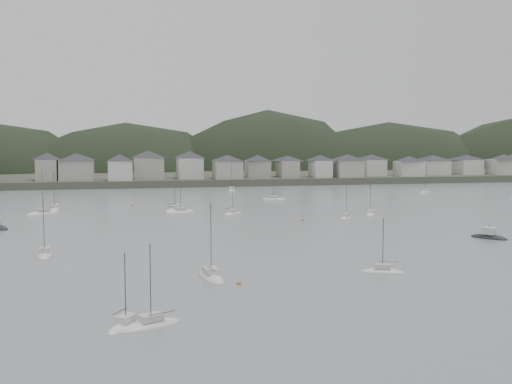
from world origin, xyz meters
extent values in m
plane|color=slate|center=(0.00, 0.00, 0.00)|extent=(900.00, 900.00, 0.00)
cube|color=#383D2D|center=(0.00, 295.00, 1.50)|extent=(900.00, 250.00, 3.00)
ellipsoid|color=black|center=(-32.30, 272.87, -9.97)|extent=(132.08, 90.41, 79.74)
ellipsoid|color=black|center=(50.65, 272.93, -12.68)|extent=(133.88, 88.37, 101.41)
ellipsoid|color=black|center=(125.95, 267.91, -10.32)|extent=(165.81, 81.78, 82.55)
cube|color=gray|center=(-65.00, 181.96, 7.29)|extent=(8.34, 12.91, 8.59)
pyramid|color=#2B2B30|center=(-65.00, 181.96, 13.09)|extent=(15.78, 15.78, 3.01)
cube|color=gray|center=(-53.32, 181.32, 7.18)|extent=(13.68, 13.35, 8.36)
pyramid|color=#2B2B30|center=(-53.32, 181.32, 12.82)|extent=(20.07, 20.07, 2.93)
cube|color=#B8B5AD|center=(-35.57, 176.02, 7.04)|extent=(9.78, 10.20, 8.08)
pyramid|color=#2B2B30|center=(-35.57, 176.02, 12.49)|extent=(14.83, 14.83, 2.83)
cube|color=gray|center=(-23.51, 185.65, 7.55)|extent=(12.59, 13.33, 9.09)
pyramid|color=#2B2B30|center=(-23.51, 185.65, 13.68)|extent=(19.24, 19.24, 3.18)
cube|color=#B8B5AD|center=(-5.75, 184.10, 7.43)|extent=(10.74, 12.17, 8.87)
pyramid|color=#2B2B30|center=(-5.75, 184.10, 13.42)|extent=(17.01, 17.01, 3.10)
cube|color=gray|center=(9.92, 177.53, 6.85)|extent=(11.63, 12.09, 7.69)
pyramid|color=#2B2B30|center=(9.92, 177.53, 12.04)|extent=(17.61, 17.61, 2.69)
cube|color=gray|center=(25.25, 186.19, 6.72)|extent=(10.37, 9.35, 7.44)
pyramid|color=#2B2B30|center=(25.25, 186.19, 11.74)|extent=(14.65, 14.65, 2.60)
cube|color=gray|center=(38.63, 183.79, 6.61)|extent=(8.24, 12.20, 7.22)
pyramid|color=#2B2B30|center=(38.63, 183.79, 11.48)|extent=(15.17, 15.17, 2.53)
cube|color=#B8B5AD|center=(52.50, 178.55, 6.73)|extent=(8.06, 10.91, 7.46)
pyramid|color=#2B2B30|center=(52.50, 178.55, 11.77)|extent=(14.08, 14.08, 2.61)
cube|color=gray|center=(64.81, 177.06, 6.83)|extent=(11.73, 11.78, 7.66)
pyramid|color=#2B2B30|center=(64.81, 177.06, 12.00)|extent=(17.46, 17.46, 2.68)
cube|color=#B8B5AD|center=(80.64, 186.91, 6.67)|extent=(10.19, 13.02, 7.33)
pyramid|color=#2B2B30|center=(80.64, 186.91, 11.62)|extent=(17.23, 17.23, 2.57)
cube|color=#B8B5AD|center=(95.55, 178.06, 6.44)|extent=(11.70, 9.81, 6.88)
pyramid|color=#2B2B30|center=(95.55, 178.06, 11.08)|extent=(15.97, 15.97, 2.41)
cube|color=#B8B5AD|center=(112.40, 186.91, 6.50)|extent=(12.83, 12.48, 7.00)
pyramid|color=#2B2B30|center=(112.40, 186.91, 11.22)|extent=(18.79, 18.79, 2.45)
cube|color=#B8B5AD|center=(130.73, 187.42, 6.48)|extent=(11.07, 13.50, 6.97)
pyramid|color=#2B2B30|center=(130.73, 187.42, 11.19)|extent=(18.25, 18.25, 2.44)
cube|color=#B8B5AD|center=(146.02, 179.72, 6.67)|extent=(13.75, 9.12, 7.34)
pyramid|color=#2B2B30|center=(146.02, 179.72, 11.62)|extent=(16.97, 16.97, 2.57)
ellipsoid|color=silver|center=(-48.51, 24.87, 0.05)|extent=(2.97, 8.04, 1.58)
cube|color=beige|center=(-48.51, 24.87, 1.14)|extent=(1.89, 2.86, 0.70)
cylinder|color=#3F3F42|center=(-48.51, 24.87, 5.15)|extent=(0.12, 0.12, 9.89)
cylinder|color=#3F3F42|center=(-48.59, 23.44, 1.69)|extent=(0.30, 3.56, 0.10)
ellipsoid|color=silver|center=(-19.49, 82.65, 0.05)|extent=(9.03, 5.32, 1.72)
cube|color=beige|center=(-19.49, 82.65, 1.21)|extent=(3.45, 2.74, 0.70)
cylinder|color=#3F3F42|center=(-19.49, 82.65, 5.57)|extent=(0.12, 0.12, 10.75)
cylinder|color=#3F3F42|center=(-20.96, 83.14, 1.76)|extent=(3.70, 1.31, 0.10)
ellipsoid|color=silver|center=(-54.04, 97.28, 0.05)|extent=(3.28, 8.86, 1.74)
cube|color=beige|center=(-54.04, 97.28, 1.22)|extent=(2.09, 3.16, 0.70)
cylinder|color=#3F3F42|center=(-54.04, 97.28, 5.65)|extent=(0.12, 0.12, 10.90)
cylinder|color=#3F3F42|center=(-54.13, 95.71, 1.77)|extent=(0.32, 3.92, 0.10)
ellipsoid|color=silver|center=(14.28, 112.07, 0.05)|extent=(8.33, 5.13, 1.59)
cube|color=beige|center=(14.28, 112.07, 1.14)|extent=(3.21, 2.60, 0.70)
cylinder|color=#3F3F42|center=(14.28, 112.07, 5.16)|extent=(0.12, 0.12, 9.93)
cylinder|color=#3F3F42|center=(15.62, 112.57, 1.69)|extent=(3.39, 1.33, 0.10)
ellipsoid|color=silver|center=(-35.14, -19.56, 0.05)|extent=(5.16, 6.43, 1.27)
cube|color=beige|center=(-35.14, -19.56, 0.98)|extent=(2.38, 2.62, 0.70)
cylinder|color=#3F3F42|center=(-35.14, -19.56, 4.17)|extent=(0.12, 0.12, 7.94)
cylinder|color=#3F3F42|center=(-35.76, -18.60, 1.53)|extent=(1.64, 2.45, 0.10)
ellipsoid|color=silver|center=(-22.83, 1.58, 0.05)|extent=(3.91, 8.95, 1.73)
cube|color=beige|center=(-22.83, 1.58, 1.22)|extent=(2.29, 3.26, 0.70)
cylinder|color=#3F3F42|center=(-22.83, 1.58, 5.61)|extent=(0.12, 0.12, 10.82)
cylinder|color=#3F3F42|center=(-23.04, 0.03, 1.77)|extent=(0.62, 3.87, 0.10)
ellipsoid|color=silver|center=(-32.49, -20.00, 0.05)|extent=(7.37, 5.03, 1.41)
cube|color=beige|center=(-32.49, -20.00, 1.06)|extent=(2.90, 2.45, 0.70)
cylinder|color=#3F3F42|center=(-32.49, -20.00, 4.62)|extent=(0.12, 0.12, 8.84)
cylinder|color=#3F3F42|center=(-31.34, -20.54, 1.61)|extent=(2.93, 1.43, 0.10)
ellipsoid|color=silver|center=(3.02, -0.29, 0.05)|extent=(6.86, 4.22, 1.31)
cube|color=beige|center=(3.02, -0.29, 1.00)|extent=(2.65, 2.14, 0.70)
cylinder|color=#3F3F42|center=(3.02, -0.29, 4.29)|extent=(0.12, 0.12, 8.18)
cylinder|color=#3F3F42|center=(4.13, 0.12, 1.55)|extent=(2.80, 1.11, 0.10)
ellipsoid|color=silver|center=(-20.54, 88.10, 0.05)|extent=(7.55, 8.10, 1.68)
cube|color=beige|center=(-20.54, 88.10, 1.19)|extent=(3.33, 3.43, 0.70)
cylinder|color=#3F3F42|center=(-20.54, 88.10, 5.45)|extent=(0.12, 0.12, 10.51)
cylinder|color=#3F3F42|center=(-21.53, 89.24, 1.74)|extent=(2.56, 2.92, 0.10)
ellipsoid|color=silver|center=(-55.97, 86.81, 0.05)|extent=(9.57, 7.57, 1.88)
cube|color=beige|center=(-55.97, 86.81, 1.29)|extent=(3.89, 3.51, 0.70)
cylinder|color=#3F3F42|center=(-55.97, 86.81, 6.08)|extent=(0.12, 0.12, 11.77)
cylinder|color=#3F3F42|center=(-54.54, 85.90, 1.84)|extent=(3.64, 2.34, 0.10)
ellipsoid|color=silver|center=(6.80, 150.00, 0.05)|extent=(4.56, 9.25, 1.77)
cube|color=beige|center=(6.80, 150.00, 1.24)|extent=(2.53, 3.43, 0.70)
cylinder|color=#3F3F42|center=(6.80, 150.00, 5.74)|extent=(0.12, 0.12, 11.07)
cylinder|color=#3F3F42|center=(6.48, 151.56, 1.79)|extent=(0.90, 3.93, 0.10)
ellipsoid|color=silver|center=(-6.14, 76.19, 0.05)|extent=(6.81, 6.43, 1.42)
cube|color=beige|center=(-6.14, 76.19, 1.06)|extent=(2.89, 2.82, 0.70)
cylinder|color=#3F3F42|center=(-6.14, 76.19, 4.64)|extent=(0.12, 0.12, 8.87)
cylinder|color=#3F3F42|center=(-7.09, 77.04, 1.61)|extent=(2.45, 2.20, 0.10)
ellipsoid|color=silver|center=(76.94, 126.71, 0.05)|extent=(7.06, 5.80, 1.40)
cube|color=beige|center=(76.94, 126.71, 1.05)|extent=(2.90, 2.66, 0.70)
cylinder|color=#3F3F42|center=(76.94, 126.71, 4.58)|extent=(0.12, 0.12, 8.76)
cylinder|color=#3F3F42|center=(75.90, 127.42, 1.60)|extent=(2.66, 1.86, 0.10)
ellipsoid|color=silver|center=(29.31, 66.66, 0.05)|extent=(5.45, 7.83, 1.51)
cube|color=beige|center=(29.31, 66.66, 1.10)|extent=(2.64, 3.10, 0.70)
cylinder|color=#3F3F42|center=(29.31, 66.66, 4.91)|extent=(0.12, 0.12, 9.42)
cylinder|color=#3F3F42|center=(28.72, 67.88, 1.65)|extent=(1.57, 3.10, 0.10)
ellipsoid|color=silver|center=(20.63, 61.69, 0.05)|extent=(5.77, 6.53, 1.33)
cube|color=beige|center=(20.63, 61.69, 1.01)|extent=(2.58, 2.73, 0.70)
cylinder|color=#3F3F42|center=(20.63, 61.69, 4.35)|extent=(0.12, 0.12, 8.29)
cylinder|color=#3F3F42|center=(21.37, 60.75, 1.56)|extent=(1.92, 2.41, 0.10)
ellipsoid|color=black|center=(37.69, 25.28, 0.05)|extent=(6.55, 7.80, 1.67)
cube|color=beige|center=(37.69, 25.28, 1.53)|extent=(3.04, 3.08, 1.40)
cylinder|color=#3F3F42|center=(37.69, 25.28, 2.43)|extent=(0.10, 0.10, 1.20)
sphere|color=#AF753A|center=(8.49, 59.67, 0.15)|extent=(0.70, 0.70, 0.70)
sphere|color=#AF753A|center=(-19.54, -2.74, 0.15)|extent=(0.70, 0.70, 0.70)
sphere|color=#AF753A|center=(-32.27, 103.43, 0.15)|extent=(0.70, 0.70, 0.70)
sphere|color=#AF753A|center=(-55.62, 108.50, 0.15)|extent=(0.70, 0.70, 0.70)
camera|label=1|loc=(-35.38, -85.65, 20.16)|focal=43.22mm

